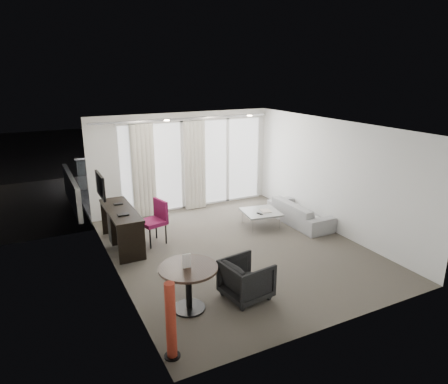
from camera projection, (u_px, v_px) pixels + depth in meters
name	position (u px, v px, depth m)	size (l,w,h in m)	color
floor	(237.00, 249.00, 8.50)	(5.00, 6.00, 0.00)	#49433A
ceiling	(238.00, 126.00, 7.74)	(5.00, 6.00, 0.00)	white
wall_left	(113.00, 209.00, 7.04)	(0.00, 6.00, 2.60)	silver
wall_right	(332.00, 176.00, 9.19)	(0.00, 6.00, 2.60)	silver
wall_front	(340.00, 246.00, 5.56)	(5.00, 0.00, 2.60)	silver
window_panel	(194.00, 164.00, 10.82)	(4.00, 0.02, 2.38)	white
window_frame	(195.00, 164.00, 10.81)	(4.10, 0.06, 2.44)	white
curtain_left	(144.00, 171.00, 10.06)	(0.60, 0.20, 2.38)	beige
curtain_right	(195.00, 165.00, 10.66)	(0.60, 0.20, 2.38)	beige
curtain_track	(185.00, 119.00, 10.19)	(4.80, 0.04, 0.04)	#B2B2B7
downlight_a	(167.00, 120.00, 8.72)	(0.12, 0.12, 0.02)	#FFE0B2
downlight_b	(250.00, 116.00, 9.62)	(0.12, 0.12, 0.02)	#FFE0B2
desk	(122.00, 228.00, 8.51)	(0.56, 1.79, 0.84)	black
tv	(100.00, 185.00, 8.28)	(0.05, 0.80, 0.50)	black
desk_chair	(153.00, 223.00, 8.63)	(0.53, 0.49, 0.96)	maroon
round_table	(189.00, 288.00, 6.25)	(0.92, 0.92, 0.74)	black
menu_card	(187.00, 269.00, 6.13)	(0.13, 0.02, 0.23)	white
red_lamp	(171.00, 321.00, 5.14)	(0.22, 0.22, 1.10)	maroon
tub_armchair	(246.00, 279.00, 6.60)	(0.71, 0.73, 0.67)	black
coffee_table	(261.00, 219.00, 9.69)	(0.84, 0.84, 0.38)	gray
remote	(260.00, 215.00, 9.46)	(0.05, 0.15, 0.02)	black
magazine	(266.00, 212.00, 9.65)	(0.20, 0.26, 0.01)	gray
sofa	(300.00, 212.00, 9.86)	(1.87, 0.73, 0.55)	#949494
terrace_slab	(177.00, 194.00, 12.49)	(5.60, 3.00, 0.12)	#4D4D50
rattan_chair_a	(197.00, 176.00, 12.78)	(0.51, 0.51, 0.75)	#4A301D
rattan_chair_b	(231.00, 171.00, 13.31)	(0.57, 0.57, 0.84)	#4A301D
rattan_table	(196.00, 183.00, 12.61)	(0.46, 0.46, 0.46)	#4A301D
balustrade	(161.00, 166.00, 13.56)	(5.50, 0.06, 1.05)	#B2B2B7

